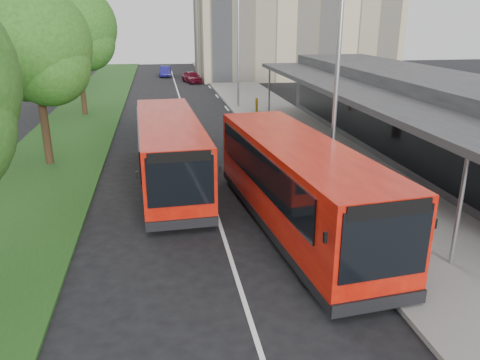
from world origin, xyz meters
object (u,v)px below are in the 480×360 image
(tree_mid, at_px, (35,52))
(car_far, at_px, (165,71))
(lamp_post_far, at_px, (237,44))
(bus_second, at_px, (170,152))
(bollard, at_px, (256,106))
(car_near, at_px, (192,77))
(lamp_post_near, at_px, (335,75))
(litter_bin, at_px, (297,133))
(tree_far, at_px, (76,32))
(bus_main, at_px, (297,185))

(tree_mid, distance_m, car_far, 35.63)
(lamp_post_far, height_order, bus_second, lamp_post_far)
(tree_mid, height_order, bus_second, tree_mid)
(bollard, relative_size, car_far, 0.30)
(bus_second, bearing_deg, car_near, 81.79)
(lamp_post_far, xyz_separation_m, bus_second, (-5.59, -16.77, -3.30))
(tree_mid, xyz_separation_m, lamp_post_far, (11.13, 12.95, -0.44))
(tree_mid, distance_m, lamp_post_near, 13.18)
(tree_mid, distance_m, bollard, 16.07)
(lamp_post_far, bearing_deg, bollard, -75.23)
(litter_bin, bearing_deg, tree_far, 140.42)
(bus_second, xyz_separation_m, bollard, (6.43, 13.58, -0.72))
(lamp_post_near, distance_m, car_near, 35.95)
(litter_bin, relative_size, car_far, 0.26)
(bus_main, bearing_deg, litter_bin, 67.91)
(bus_second, relative_size, car_far, 2.75)
(bus_main, bearing_deg, bollard, 76.69)
(lamp_post_near, bearing_deg, bollard, 87.13)
(car_near, height_order, car_far, car_near)
(lamp_post_near, height_order, car_far, lamp_post_near)
(bus_second, relative_size, bollard, 9.02)
(lamp_post_near, distance_m, litter_bin, 9.71)
(lamp_post_near, relative_size, lamp_post_far, 1.00)
(tree_mid, height_order, tree_far, tree_far)
(bus_second, distance_m, bollard, 15.04)
(lamp_post_far, xyz_separation_m, car_near, (-2.30, 15.64, -4.10))
(lamp_post_near, xyz_separation_m, bus_main, (-1.69, -1.74, -3.23))
(tree_far, height_order, car_far, tree_far)
(tree_far, relative_size, lamp_post_far, 1.09)
(tree_mid, xyz_separation_m, bus_second, (5.54, -3.82, -3.73))
(tree_far, xyz_separation_m, bus_main, (9.44, -20.80, -4.14))
(bus_main, xyz_separation_m, litter_bin, (3.10, 10.43, -0.87))
(lamp_post_near, distance_m, bus_second, 7.24)
(lamp_post_near, bearing_deg, tree_far, 120.29)
(bollard, bearing_deg, lamp_post_near, -92.87)
(lamp_post_near, height_order, bus_second, lamp_post_near)
(lamp_post_near, xyz_separation_m, bus_second, (-5.59, 3.23, -3.30))
(car_near, bearing_deg, bus_main, -102.40)
(lamp_post_near, xyz_separation_m, bollard, (0.84, 16.80, -4.02))
(bus_main, relative_size, bus_second, 1.05)
(lamp_post_near, height_order, lamp_post_far, same)
(tree_far, bearing_deg, bus_main, -65.59)
(lamp_post_far, relative_size, bus_main, 0.77)
(litter_bin, bearing_deg, lamp_post_far, 97.10)
(lamp_post_far, xyz_separation_m, bollard, (0.84, -3.20, -4.02))
(bus_second, distance_m, litter_bin, 8.91)
(tree_mid, distance_m, car_near, 30.26)
(lamp_post_near, height_order, bollard, lamp_post_near)
(litter_bin, bearing_deg, car_far, 100.90)
(tree_mid, height_order, bus_main, tree_mid)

